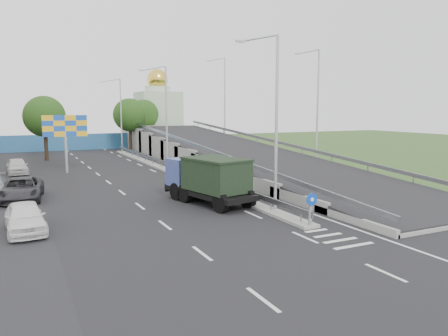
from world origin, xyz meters
TOP-DOWN VIEW (x-y plane):
  - ground at (0.00, 0.00)m, footprint 160.00×160.00m
  - road_surface at (-3.00, 20.00)m, footprint 26.00×90.00m
  - median at (0.00, 24.00)m, footprint 1.00×44.00m
  - overpass_ramp at (7.50, 24.00)m, footprint 10.00×50.00m
  - median_guardrail at (0.00, 24.00)m, footprint 0.09×44.00m
  - sign_bollard at (0.00, 2.17)m, footprint 0.64×0.23m
  - lamp_post_near at (0.11, 6.00)m, footprint 2.74×0.18m
  - lamp_post_mid at (0.11, 26.00)m, footprint 2.74×0.18m
  - lamp_post_far at (0.11, 46.00)m, footprint 2.74×0.18m
  - blue_wall at (-4.00, 52.00)m, footprint 30.00×0.50m
  - church at (10.00, 60.00)m, footprint 7.00×7.00m
  - billboard at (-9.00, 28.00)m, footprint 4.00×0.24m
  - tree_left_mid at (-10.00, 40.00)m, footprint 4.80×4.80m
  - tree_median_far at (2.00, 48.00)m, footprint 4.80×4.80m
  - tree_ramp_far at (6.00, 55.00)m, footprint 4.80×4.80m
  - dump_truck at (-2.25, 10.07)m, footprint 3.98×7.26m
  - parked_car_a at (-13.11, 7.78)m, footprint 1.99×4.54m
  - parked_car_c at (-13.11, 16.29)m, footprint 3.12×5.70m
  - parked_car_e at (-13.27, 29.50)m, footprint 2.05×4.52m

SIDE VIEW (x-z plane):
  - ground at x=0.00m, z-range 0.00..0.00m
  - road_surface at x=-3.00m, z-range -0.02..0.02m
  - median at x=0.00m, z-range 0.00..0.20m
  - median_guardrail at x=0.00m, z-range 0.39..1.10m
  - parked_car_e at x=-13.27m, z-range 0.00..1.50m
  - parked_car_c at x=-13.11m, z-range 0.00..1.51m
  - parked_car_a at x=-13.11m, z-range 0.00..1.52m
  - sign_bollard at x=0.00m, z-range 0.20..1.87m
  - blue_wall at x=-4.00m, z-range 0.00..2.40m
  - dump_truck at x=-2.25m, z-range 0.16..3.19m
  - overpass_ramp at x=7.50m, z-range 0.00..3.50m
  - billboard at x=-9.00m, z-range 1.44..6.94m
  - tree_left_mid at x=-10.00m, z-range 1.38..8.98m
  - tree_median_far at x=2.00m, z-range 1.38..8.98m
  - tree_ramp_far at x=6.00m, z-range 1.38..8.98m
  - church at x=10.00m, z-range -1.59..12.21m
  - lamp_post_near at x=0.11m, z-range 0.77..10.85m
  - lamp_post_mid at x=0.11m, z-range 0.77..10.85m
  - lamp_post_far at x=0.11m, z-range 0.77..10.85m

